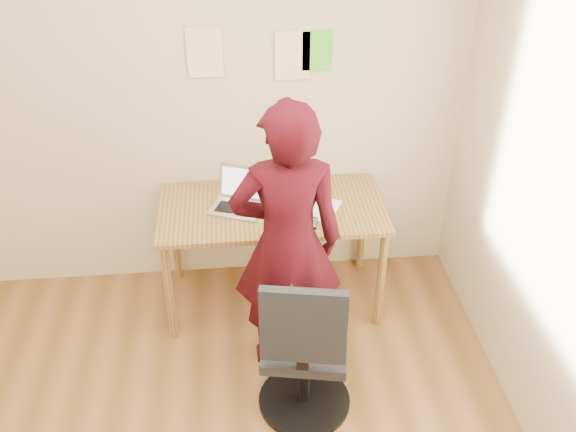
{
  "coord_description": "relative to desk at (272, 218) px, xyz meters",
  "views": [
    {
      "loc": [
        0.27,
        -1.95,
        2.87
      ],
      "look_at": [
        0.55,
        0.95,
        0.95
      ],
      "focal_mm": 40.0,
      "sensor_mm": 36.0,
      "label": 1
    }
  ],
  "objects": [
    {
      "name": "person",
      "position": [
        0.04,
        -0.54,
        0.19
      ],
      "size": [
        0.62,
        0.41,
        1.68
      ],
      "primitive_type": "imported",
      "rotation": [
        0.0,
        0.0,
        3.13
      ],
      "color": "#34070D",
      "rests_on": "ground"
    },
    {
      "name": "paper_sheet",
      "position": [
        0.3,
        -0.05,
        0.09
      ],
      "size": [
        0.29,
        0.33,
        0.0
      ],
      "primitive_type": "cube",
      "rotation": [
        0.0,
        0.0,
        -0.46
      ],
      "color": "white",
      "rests_on": "desk"
    },
    {
      "name": "room",
      "position": [
        -0.49,
        -1.38,
        0.7
      ],
      "size": [
        3.58,
        3.58,
        2.78
      ],
      "color": "brown",
      "rests_on": "ground"
    },
    {
      "name": "phone",
      "position": [
        0.22,
        -0.21,
        0.09
      ],
      "size": [
        0.08,
        0.13,
        0.01
      ],
      "rotation": [
        0.0,
        0.0,
        -0.2
      ],
      "color": "black",
      "rests_on": "desk"
    },
    {
      "name": "wall_note_right",
      "position": [
        0.31,
        0.36,
        0.94
      ],
      "size": [
        0.18,
        0.0,
        0.24
      ],
      "primitive_type": "cube",
      "color": "#4DC92D",
      "rests_on": "room"
    },
    {
      "name": "wall_note_left",
      "position": [
        -0.36,
        0.36,
        0.95
      ],
      "size": [
        0.21,
        0.0,
        0.3
      ],
      "primitive_type": "cube",
      "color": "#F5D692",
      "rests_on": "room"
    },
    {
      "name": "wall_note_mid",
      "position": [
        0.16,
        0.36,
        0.92
      ],
      "size": [
        0.21,
        0.0,
        0.3
      ],
      "primitive_type": "cube",
      "color": "#F5D692",
      "rests_on": "room"
    },
    {
      "name": "office_chair",
      "position": [
        0.09,
        -0.97,
        -0.23
      ],
      "size": [
        0.51,
        0.52,
        0.99
      ],
      "rotation": [
        0.0,
        0.0,
        -0.19
      ],
      "color": "black",
      "rests_on": "ground"
    },
    {
      "name": "laptop",
      "position": [
        -0.2,
        0.03,
        0.14
      ],
      "size": [
        0.39,
        0.37,
        0.22
      ],
      "rotation": [
        0.0,
        0.0,
        -0.38
      ],
      "color": "#B5B6BD",
      "rests_on": "desk"
    },
    {
      "name": "desk",
      "position": [
        0.0,
        0.0,
        0.0
      ],
      "size": [
        1.4,
        0.7,
        0.74
      ],
      "color": "olive",
      "rests_on": "ground"
    }
  ]
}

